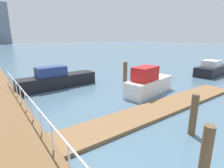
% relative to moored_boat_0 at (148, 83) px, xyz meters
% --- Properties ---
extents(ground_plane, '(300.00, 300.00, 0.00)m').
position_rel_moored_boat_0_xyz_m(ground_plane, '(-5.56, 9.89, -0.87)').
color(ground_plane, slate).
extents(floating_dock, '(15.07, 2.00, 0.18)m').
position_rel_moored_boat_0_xyz_m(floating_dock, '(-1.53, -2.63, -0.78)').
color(floating_dock, olive).
rests_on(floating_dock, ground_plane).
extents(boardwalk_railing, '(0.06, 24.28, 1.08)m').
position_rel_moored_boat_0_xyz_m(boardwalk_railing, '(-8.71, -3.35, 0.35)').
color(boardwalk_railing, white).
rests_on(boardwalk_railing, boardwalk).
extents(dock_piling_0, '(0.31, 0.31, 2.01)m').
position_rel_moored_boat_0_xyz_m(dock_piling_0, '(-5.47, -7.18, 0.13)').
color(dock_piling_0, brown).
rests_on(dock_piling_0, ground_plane).
extents(dock_piling_1, '(0.36, 0.36, 2.34)m').
position_rel_moored_boat_0_xyz_m(dock_piling_1, '(-0.36, 2.42, 0.30)').
color(dock_piling_1, brown).
rests_on(dock_piling_1, ground_plane).
extents(dock_piling_2, '(0.32, 0.32, 1.96)m').
position_rel_moored_boat_0_xyz_m(dock_piling_2, '(-2.92, -5.38, 0.11)').
color(dock_piling_2, brown).
rests_on(dock_piling_2, ground_plane).
extents(moored_boat_0, '(5.05, 2.49, 2.27)m').
position_rel_moored_boat_0_xyz_m(moored_boat_0, '(0.00, 0.00, 0.00)').
color(moored_boat_0, white).
rests_on(moored_boat_0, ground_plane).
extents(moored_boat_2, '(6.12, 2.59, 1.80)m').
position_rel_moored_boat_0_xyz_m(moored_boat_2, '(11.86, 0.58, -0.19)').
color(moored_boat_2, black).
rests_on(moored_boat_2, ground_plane).
extents(moored_boat_3, '(7.05, 1.98, 1.95)m').
position_rel_moored_boat_0_xyz_m(moored_boat_3, '(-5.21, 6.15, -0.14)').
color(moored_boat_3, black).
rests_on(moored_boat_3, ground_plane).
extents(skyline_tower_3, '(9.17, 10.40, 27.71)m').
position_rel_moored_boat_0_xyz_m(skyline_tower_3, '(4.04, 141.36, 12.98)').
color(skyline_tower_3, slate).
rests_on(skyline_tower_3, ground_plane).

